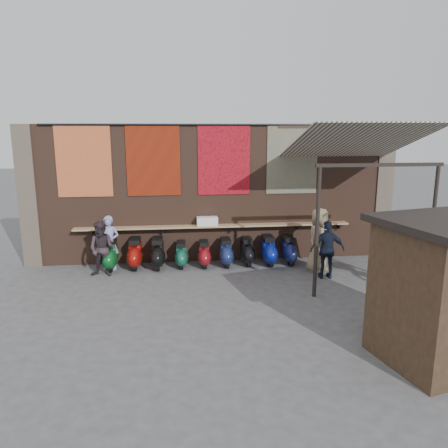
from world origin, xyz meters
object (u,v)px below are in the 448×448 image
object	(u,v)px
scooter_stool_4	(204,254)
scooter_stool_6	(247,251)
scooter_stool_1	(135,254)
shelf_box	(207,221)
diner_right	(102,249)
scooter_stool_2	(158,253)
shopper_tan	(319,240)
scooter_stool_3	(181,255)
scooter_stool_5	(226,252)
scooter_stool_7	(268,250)
scooter_stool_8	(288,250)
shopper_grey	(426,263)
scooter_stool_0	(111,255)
shopper_navy	(327,250)
diner_left	(110,243)

from	to	relation	value
scooter_stool_4	scooter_stool_6	world-z (taller)	scooter_stool_6
scooter_stool_1	scooter_stool_4	xyz separation A→B (m)	(1.95, -0.07, -0.06)
shelf_box	diner_right	bearing A→B (deg)	-163.38
scooter_stool_2	shopper_tan	xyz separation A→B (m)	(4.42, -0.74, 0.47)
diner_right	scooter_stool_6	bearing A→B (deg)	21.74
scooter_stool_1	scooter_stool_3	size ratio (longest dim) A/B	1.17
scooter_stool_6	scooter_stool_4	bearing A→B (deg)	-177.61
scooter_stool_4	scooter_stool_5	world-z (taller)	scooter_stool_5
scooter_stool_5	scooter_stool_7	size ratio (longest dim) A/B	0.94
scooter_stool_5	scooter_stool_7	world-z (taller)	scooter_stool_7
scooter_stool_5	scooter_stool_3	bearing A→B (deg)	178.97
shelf_box	scooter_stool_7	size ratio (longest dim) A/B	0.69
scooter_stool_5	scooter_stool_7	distance (m)	1.25
scooter_stool_5	shopper_tan	bearing A→B (deg)	-16.79
scooter_stool_8	diner_right	size ratio (longest dim) A/B	0.56
scooter_stool_8	diner_right	xyz separation A→B (m)	(-5.22, -0.57, 0.35)
scooter_stool_5	shopper_tan	size ratio (longest dim) A/B	0.46
scooter_stool_7	diner_right	distance (m)	4.66
scooter_stool_6	shopper_grey	distance (m)	4.75
scooter_stool_5	scooter_stool_8	world-z (taller)	scooter_stool_8
scooter_stool_2	shopper_tan	bearing A→B (deg)	-9.55
scooter_stool_4	shopper_tan	bearing A→B (deg)	-13.33
scooter_stool_2	shelf_box	bearing A→B (deg)	12.49
scooter_stool_4	scooter_stool_7	size ratio (longest dim) A/B	0.88
shopper_tan	scooter_stool_5	bearing A→B (deg)	119.74
shelf_box	shopper_grey	bearing A→B (deg)	-32.24
scooter_stool_7	shopper_grey	world-z (taller)	shopper_grey
scooter_stool_0	shopper_grey	xyz separation A→B (m)	(7.66, -2.80, 0.39)
scooter_stool_6	scooter_stool_8	distance (m)	1.22
shelf_box	scooter_stool_5	world-z (taller)	shelf_box
scooter_stool_8	shopper_grey	size ratio (longest dim) A/B	0.52
scooter_stool_1	shopper_navy	world-z (taller)	shopper_navy
scooter_stool_4	scooter_stool_0	bearing A→B (deg)	179.62
scooter_stool_7	shopper_grey	distance (m)	4.23
scooter_stool_2	scooter_stool_0	bearing A→B (deg)	179.56
scooter_stool_6	scooter_stool_8	bearing A→B (deg)	-0.54
shopper_tan	scooter_stool_4	bearing A→B (deg)	123.20
scooter_stool_6	shopper_navy	size ratio (longest dim) A/B	0.52
scooter_stool_3	scooter_stool_1	bearing A→B (deg)	178.23
shopper_navy	shopper_tan	world-z (taller)	shopper_tan
scooter_stool_3	shopper_grey	distance (m)	6.37
scooter_stool_0	shopper_navy	world-z (taller)	shopper_navy
diner_left	shopper_navy	world-z (taller)	shopper_navy
scooter_stool_2	scooter_stool_6	world-z (taller)	scooter_stool_2
scooter_stool_4	scooter_stool_8	world-z (taller)	scooter_stool_8
scooter_stool_1	scooter_stool_7	size ratio (longest dim) A/B	1.01
scooter_stool_1	shopper_grey	world-z (taller)	shopper_grey
scooter_stool_3	shelf_box	bearing A→B (deg)	20.67
scooter_stool_3	scooter_stool_5	size ratio (longest dim) A/B	0.92
shelf_box	scooter_stool_8	bearing A→B (deg)	-6.89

